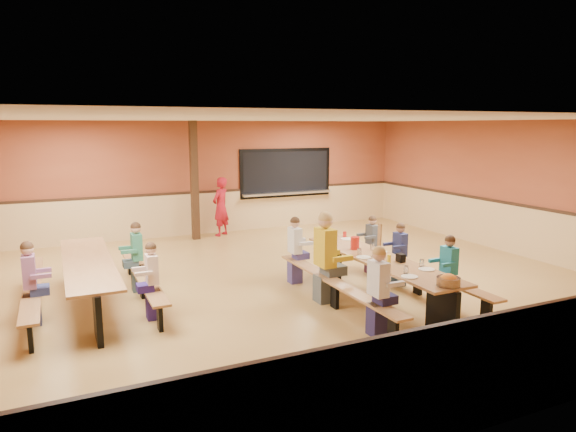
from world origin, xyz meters
name	(u,v)px	position (x,y,z in m)	size (l,w,h in m)	color
ground	(269,286)	(0.00, 0.00, 0.00)	(12.00, 12.00, 0.00)	olive
room_envelope	(269,249)	(0.00, 0.00, 0.69)	(12.04, 10.04, 3.02)	brown
kitchen_pass_through	(286,175)	(2.60, 4.96, 1.49)	(2.78, 0.28, 1.38)	black
structural_post	(194,181)	(-0.20, 4.40, 1.50)	(0.18, 0.18, 3.00)	black
cafeteria_table_main	(379,270)	(1.34, -1.50, 0.53)	(1.91, 3.70, 0.74)	#9A693D
cafeteria_table_second	(89,273)	(-3.03, 0.30, 0.53)	(1.91, 3.70, 0.74)	#9A693D
seated_child_white_left	(378,292)	(0.52, -2.68, 0.62)	(0.39, 0.32, 1.25)	silver
seated_adult_yellow	(325,258)	(0.52, -1.16, 0.74)	(0.50, 0.41, 1.48)	gold
seated_child_grey_left	(295,251)	(0.52, -0.02, 0.61)	(0.37, 0.31, 1.22)	silver
seated_child_teal_right	(448,272)	(2.17, -2.22, 0.58)	(0.35, 0.28, 1.17)	teal
seated_child_navy_right	(400,255)	(2.17, -0.96, 0.57)	(0.34, 0.28, 1.14)	navy
seated_child_char_right	(372,245)	(2.17, -0.07, 0.56)	(0.33, 0.27, 1.13)	#44484D
seated_child_purple_sec	(30,284)	(-3.85, -0.26, 0.61)	(0.38, 0.31, 1.23)	#88537B
seated_child_green_sec	(137,257)	(-2.20, 0.71, 0.61)	(0.37, 0.30, 1.21)	#30785A
seated_child_tan_sec	(152,282)	(-2.20, -0.76, 0.58)	(0.35, 0.28, 1.16)	beige
standing_woman	(221,207)	(0.52, 4.55, 0.77)	(0.56, 0.37, 1.55)	#AC1322
punch_pitcher	(355,243)	(1.29, -0.84, 0.85)	(0.16, 0.16, 0.22)	red
chip_bowl	(448,281)	(1.32, -3.15, 0.81)	(0.32, 0.32, 0.15)	orange
napkin_dispenser	(401,258)	(1.50, -1.86, 0.80)	(0.10, 0.14, 0.13)	black
condiment_mustard	(389,260)	(1.20, -1.96, 0.82)	(0.06, 0.06, 0.17)	yellow
condiment_ketchup	(383,256)	(1.25, -1.72, 0.82)	(0.06, 0.06, 0.17)	#B2140F
table_paddle	(379,249)	(1.37, -1.45, 0.88)	(0.16, 0.16, 0.56)	black
place_settings	(379,254)	(1.34, -1.50, 0.80)	(0.65, 3.30, 0.11)	beige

